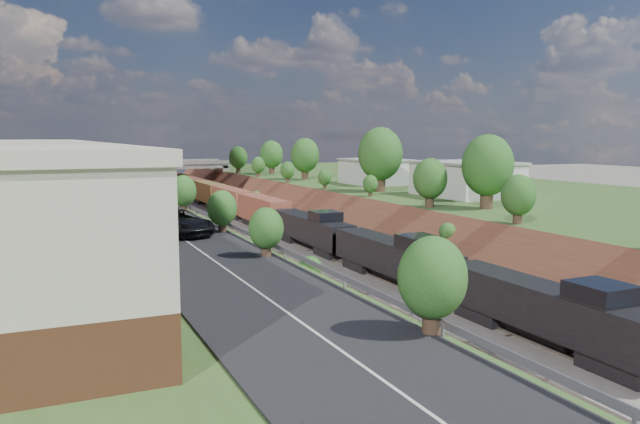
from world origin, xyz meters
TOP-DOWN VIEW (x-y plane):
  - platform_right at (33.00, 60.00)m, footprint 44.00×180.00m
  - embankment_left at (-11.00, 60.00)m, footprint 10.00×180.00m
  - embankment_right at (11.00, 60.00)m, footprint 10.00×180.00m
  - rail_left_track at (-2.60, 60.00)m, footprint 1.58×180.00m
  - rail_right_track at (2.60, 60.00)m, footprint 1.58×180.00m
  - road at (-15.50, 60.00)m, footprint 8.00×180.00m
  - guardrail at (-11.40, 59.80)m, footprint 0.10×171.00m
  - overpass at (0.00, 122.00)m, footprint 24.50×8.30m
  - white_building_near at (23.50, 52.00)m, footprint 9.00×12.00m
  - white_building_far at (23.00, 74.00)m, footprint 8.00×10.00m
  - tree_right_large at (17.00, 40.00)m, footprint 5.25×5.25m
  - tree_left_crest at (-11.80, 20.00)m, footprint 2.45×2.45m
  - freight_train at (2.60, 90.33)m, footprint 2.79×157.95m
  - suv at (-15.39, 35.01)m, footprint 4.89×7.29m

SIDE VIEW (x-z plane):
  - embankment_left at x=-11.00m, z-range -5.00..5.00m
  - embankment_right at x=11.00m, z-range -5.00..5.00m
  - rail_left_track at x=-2.60m, z-range 0.00..0.18m
  - rail_right_track at x=2.60m, z-range 0.00..0.18m
  - freight_train at x=2.60m, z-range 0.19..4.74m
  - platform_right at x=33.00m, z-range 0.00..5.00m
  - overpass at x=0.00m, z-range 1.22..8.62m
  - road at x=-15.50m, z-range 5.00..5.10m
  - guardrail at x=-11.40m, z-range 5.20..5.90m
  - suv at x=-15.39m, z-range 5.10..6.96m
  - white_building_far at x=23.00m, z-range 5.00..8.60m
  - white_building_near at x=23.50m, z-range 5.00..9.00m
  - tree_left_crest at x=-11.80m, z-range 5.26..8.82m
  - tree_right_large at x=17.00m, z-range 5.58..13.19m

